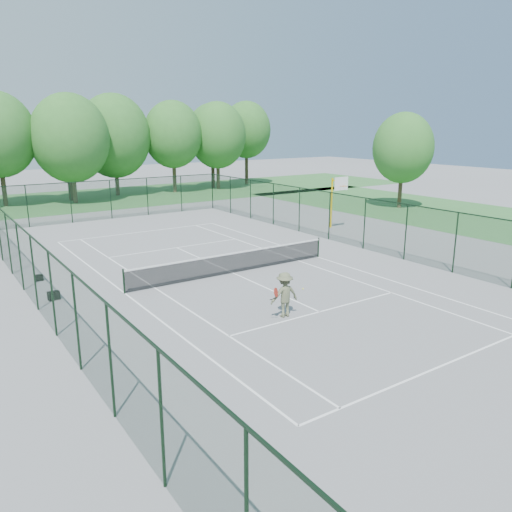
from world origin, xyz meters
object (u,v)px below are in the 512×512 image
object	(u,v)px
tennis_player	(284,295)
tennis_net	(233,262)
basketball_goal	(337,192)
sports_bag_a	(54,296)

from	to	relation	value
tennis_player	tennis_net	bearing A→B (deg)	76.71
tennis_player	basketball_goal	bearing A→B (deg)	40.65
tennis_player	sports_bag_a	bearing A→B (deg)	134.70
tennis_net	tennis_player	bearing A→B (deg)	-103.29
tennis_net	sports_bag_a	xyz separation A→B (m)	(-8.21, 0.88, -0.39)
tennis_net	basketball_goal	size ratio (longest dim) A/B	3.04
sports_bag_a	tennis_net	bearing A→B (deg)	-11.07
tennis_net	basketball_goal	world-z (taller)	basketball_goal
tennis_net	tennis_player	world-z (taller)	tennis_player
tennis_net	sports_bag_a	distance (m)	8.26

